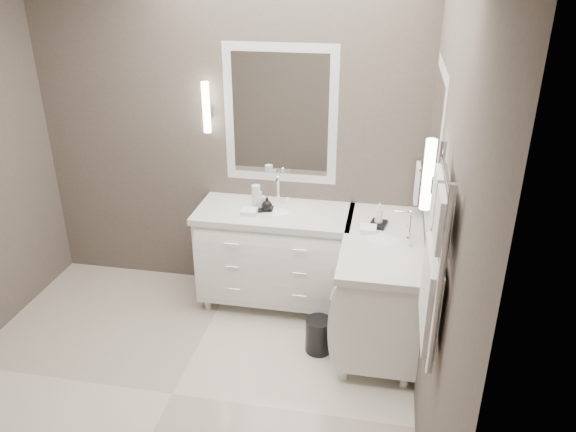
% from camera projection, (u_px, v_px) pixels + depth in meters
% --- Properties ---
extents(floor, '(3.20, 3.00, 0.01)m').
position_uv_depth(floor, '(173.00, 394.00, 3.78)').
color(floor, beige).
rests_on(floor, ground).
extents(wall_back, '(3.20, 0.01, 2.70)m').
position_uv_depth(wall_back, '(227.00, 136.00, 4.55)').
color(wall_back, '#524842').
rests_on(wall_back, floor).
extents(wall_right, '(0.01, 3.00, 2.70)m').
position_uv_depth(wall_right, '(440.00, 235.00, 2.94)').
color(wall_right, '#524842').
rests_on(wall_right, floor).
extents(vanity_back, '(1.24, 0.59, 0.97)m').
position_uv_depth(vanity_back, '(275.00, 251.00, 4.59)').
color(vanity_back, white).
rests_on(vanity_back, floor).
extents(vanity_right, '(0.59, 1.24, 0.97)m').
position_uv_depth(vanity_right, '(381.00, 282.00, 4.15)').
color(vanity_right, white).
rests_on(vanity_right, floor).
extents(mirror_back, '(0.90, 0.02, 1.10)m').
position_uv_depth(mirror_back, '(280.00, 115.00, 4.37)').
color(mirror_back, white).
rests_on(mirror_back, wall_back).
extents(mirror_right, '(0.02, 0.90, 1.10)m').
position_uv_depth(mirror_right, '(434.00, 151.00, 3.57)').
color(mirror_right, white).
rests_on(mirror_right, wall_right).
extents(sconce_back, '(0.06, 0.06, 0.40)m').
position_uv_depth(sconce_back, '(206.00, 108.00, 4.40)').
color(sconce_back, white).
rests_on(sconce_back, wall_back).
extents(sconce_right, '(0.06, 0.06, 0.40)m').
position_uv_depth(sconce_right, '(428.00, 176.00, 3.05)').
color(sconce_right, white).
rests_on(sconce_right, wall_right).
extents(towel_bar_corner, '(0.03, 0.22, 0.30)m').
position_uv_depth(towel_bar_corner, '(417.00, 182.00, 4.26)').
color(towel_bar_corner, white).
rests_on(towel_bar_corner, wall_right).
extents(towel_ladder, '(0.06, 0.58, 0.90)m').
position_uv_depth(towel_ladder, '(434.00, 265.00, 2.57)').
color(towel_ladder, white).
rests_on(towel_ladder, wall_right).
extents(waste_bin, '(0.25, 0.25, 0.27)m').
position_uv_depth(waste_bin, '(318.00, 335.00, 4.14)').
color(waste_bin, black).
rests_on(waste_bin, floor).
extents(amenity_tray_back, '(0.15, 0.12, 0.02)m').
position_uv_depth(amenity_tray_back, '(264.00, 209.00, 4.43)').
color(amenity_tray_back, black).
rests_on(amenity_tray_back, vanity_back).
extents(amenity_tray_right, '(0.14, 0.17, 0.02)m').
position_uv_depth(amenity_tray_right, '(378.00, 224.00, 4.18)').
color(amenity_tray_right, black).
rests_on(amenity_tray_right, vanity_right).
extents(water_bottle, '(0.09, 0.09, 0.20)m').
position_uv_depth(water_bottle, '(256.00, 197.00, 4.44)').
color(water_bottle, silver).
rests_on(water_bottle, vanity_back).
extents(soap_bottle_a, '(0.07, 0.08, 0.13)m').
position_uv_depth(soap_bottle_a, '(261.00, 199.00, 4.42)').
color(soap_bottle_a, white).
rests_on(soap_bottle_a, amenity_tray_back).
extents(soap_bottle_b, '(0.09, 0.09, 0.11)m').
position_uv_depth(soap_bottle_b, '(267.00, 204.00, 4.37)').
color(soap_bottle_b, black).
rests_on(soap_bottle_b, amenity_tray_back).
extents(soap_bottle_c, '(0.07, 0.07, 0.16)m').
position_uv_depth(soap_bottle_c, '(379.00, 213.00, 4.15)').
color(soap_bottle_c, white).
rests_on(soap_bottle_c, amenity_tray_right).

